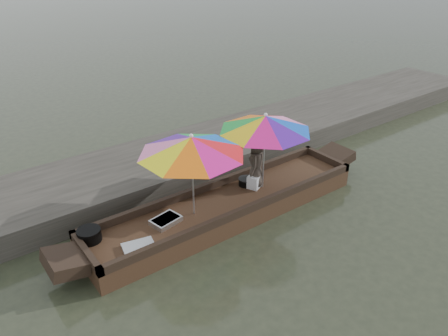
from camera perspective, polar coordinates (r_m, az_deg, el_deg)
water at (r=8.45m, az=0.41°, el=-6.27°), size 80.00×80.00×0.00m
dock at (r=9.93m, az=-7.27°, el=0.65°), size 22.00×2.20×0.50m
boat_hull at (r=8.36m, az=0.41°, el=-5.28°), size 5.60×1.20×0.35m
cooking_pot at (r=7.51m, az=-17.20°, el=-8.37°), size 0.39×0.39×0.21m
tray_crayfish at (r=7.69m, az=-7.61°, el=-6.82°), size 0.56×0.44×0.09m
tray_scallop at (r=7.18m, az=-11.07°, el=-10.10°), size 0.56×0.44×0.06m
charcoal_grill at (r=8.75m, az=2.88°, el=-1.83°), size 0.29×0.29×0.14m
supply_bag at (r=8.66m, az=4.02°, el=-1.73°), size 0.35×0.32×0.26m
vendor at (r=8.55m, az=4.26°, el=0.69°), size 0.59×0.56×1.01m
umbrella_bow at (r=7.51m, az=-4.11°, el=-1.01°), size 2.30×2.30×1.55m
umbrella_stern at (r=8.39m, az=5.24°, el=2.17°), size 2.32×2.32×1.55m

